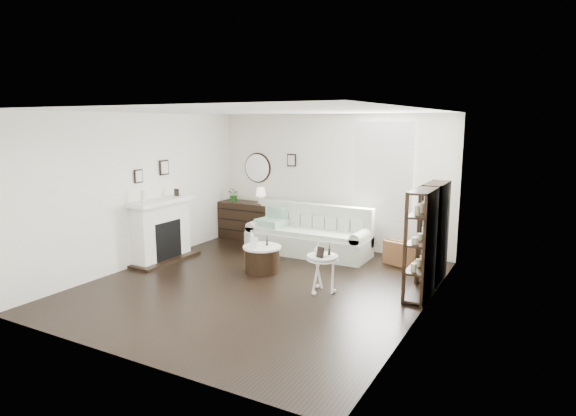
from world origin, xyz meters
The scene contains 18 objects.
room centered at (0.73, 2.70, 1.60)m, with size 5.50×5.50×5.50m.
fireplace centered at (-2.32, 0.30, 0.54)m, with size 0.50×1.40×1.84m.
shelf_unit_far centered at (2.33, 1.55, 0.80)m, with size 0.30×0.80×1.60m.
shelf_unit_near centered at (2.33, 0.65, 0.80)m, with size 0.30×0.80×1.60m.
sofa centered at (-0.15, 2.07, 0.31)m, with size 2.41×0.84×0.94m.
quilt centered at (-0.94, 1.95, 0.55)m, with size 0.55×0.45×0.14m, color #227F5A.
suitcase centered at (1.65, 2.12, 0.21)m, with size 0.63×0.21×0.42m, color brown.
dresser centered at (-1.87, 2.47, 0.41)m, with size 1.22×0.52×0.82m.
table_lamp centered at (-1.51, 2.47, 0.99)m, with size 0.22×0.22×0.35m, color beige, non-canonical shape.
potted_plant centered at (-2.17, 2.42, 0.96)m, with size 0.26×0.23×0.29m, color #1E4E16.
drum_table centered at (-0.33, 0.59, 0.23)m, with size 0.65×0.65×0.45m.
pedestal_table centered at (1.00, 0.17, 0.53)m, with size 0.48×0.48×0.58m.
eiffel_drum centered at (-0.26, 0.64, 0.54)m, with size 0.10×0.10×0.17m, color black, non-canonical shape.
bottle_drum centered at (-0.49, 0.52, 0.59)m, with size 0.06×0.06×0.27m, color silver.
card_frame_drum centered at (-0.37, 0.43, 0.55)m, with size 0.14×0.01×0.18m, color white.
eiffel_ped centered at (1.09, 0.20, 0.67)m, with size 0.10×0.10×0.18m, color black, non-canonical shape.
flask_ped centered at (0.92, 0.19, 0.69)m, with size 0.13×0.13×0.23m, color silver, non-canonical shape.
card_frame_ped centered at (1.02, 0.04, 0.66)m, with size 0.12×0.01×0.16m, color black.
Camera 1 is at (3.87, -6.17, 2.54)m, focal length 30.00 mm.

